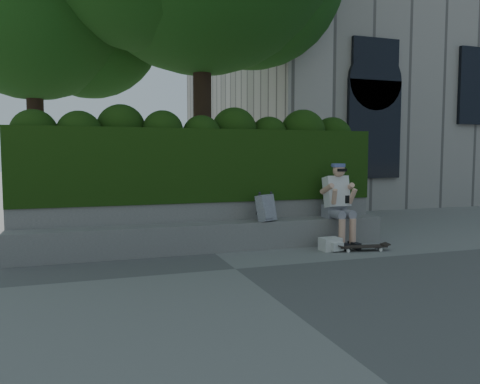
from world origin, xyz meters
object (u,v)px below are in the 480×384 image
object	(u,v)px
person	(338,201)
backpack_ground	(330,244)
backpack_plaid	(266,208)
skateboard	(362,247)

from	to	relation	value
person	backpack_ground	size ratio (longest dim) A/B	4.32
person	backpack_plaid	xyz separation A→B (m)	(-1.28, 0.08, -0.09)
backpack_ground	person	bearing A→B (deg)	42.69
backpack_plaid	backpack_ground	size ratio (longest dim) A/B	1.34
backpack_plaid	person	bearing A→B (deg)	-30.00
person	skateboard	size ratio (longest dim) A/B	1.74
backpack_plaid	backpack_ground	xyz separation A→B (m)	(0.92, -0.48, -0.56)
person	skateboard	xyz separation A→B (m)	(0.11, -0.59, -0.69)
person	backpack_ground	bearing A→B (deg)	-132.26
person	backpack_plaid	world-z (taller)	person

